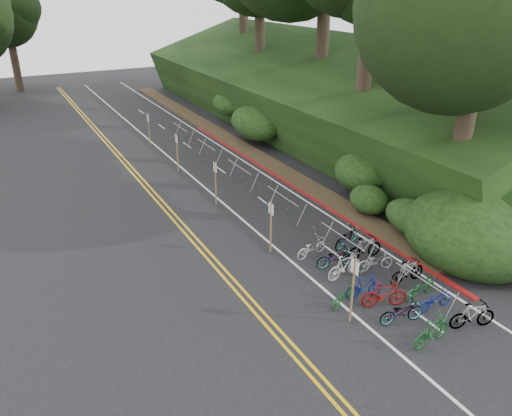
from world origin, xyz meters
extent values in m
plane|color=black|center=(0.00, 0.00, 0.00)|extent=(120.00, 120.00, 0.00)
cube|color=gold|center=(-2.15, 10.00, 0.00)|extent=(0.12, 80.00, 0.01)
cube|color=gold|center=(-1.85, 10.00, 0.00)|extent=(0.12, 80.00, 0.01)
cube|color=silver|center=(1.00, 10.00, 0.00)|extent=(0.12, 80.00, 0.01)
cube|color=silver|center=(5.20, 10.00, 0.00)|extent=(0.12, 80.00, 0.01)
cube|color=silver|center=(3.10, -2.00, 0.00)|extent=(0.10, 1.60, 0.01)
cube|color=silver|center=(3.10, 4.00, 0.00)|extent=(0.10, 1.60, 0.01)
cube|color=silver|center=(3.10, 10.00, 0.00)|extent=(0.10, 1.60, 0.01)
cube|color=silver|center=(3.10, 16.00, 0.00)|extent=(0.10, 1.60, 0.01)
cube|color=silver|center=(3.10, 22.00, 0.00)|extent=(0.10, 1.60, 0.01)
cube|color=silver|center=(3.10, 28.00, 0.00)|extent=(0.10, 1.60, 0.01)
cube|color=silver|center=(3.10, 34.00, 0.00)|extent=(0.10, 1.60, 0.01)
cube|color=maroon|center=(5.70, 12.00, 0.05)|extent=(0.25, 28.00, 0.10)
cube|color=black|center=(13.50, 22.00, 2.80)|extent=(12.32, 44.00, 9.11)
cube|color=#382819|center=(6.40, 22.00, 0.08)|extent=(1.40, 44.00, 0.16)
ellipsoid|color=#284C19|center=(7.20, 3.00, 1.04)|extent=(2.00, 2.80, 1.60)
ellipsoid|color=#284C19|center=(8.00, 8.00, 1.55)|extent=(2.60, 3.64, 2.08)
ellipsoid|color=#284C19|center=(9.20, 14.00, 1.99)|extent=(2.20, 3.08, 1.76)
ellipsoid|color=#284C19|center=(7.80, 20.00, 1.56)|extent=(3.00, 4.20, 2.40)
ellipsoid|color=#284C19|center=(8.50, 26.00, 1.73)|extent=(2.40, 3.36, 1.92)
ellipsoid|color=#284C19|center=(9.80, 30.00, 2.41)|extent=(2.80, 3.92, 2.24)
ellipsoid|color=#284C19|center=(7.00, 6.00, 0.90)|extent=(1.80, 2.52, 1.44)
ellipsoid|color=#284C19|center=(10.00, 18.00, 2.60)|extent=(3.20, 4.48, 2.56)
ellipsoid|color=black|center=(8.00, 0.50, 1.21)|extent=(5.28, 6.16, 3.52)
cylinder|color=#2D2319|center=(9.50, 3.00, 4.47)|extent=(0.85, 0.85, 6.53)
ellipsoid|color=black|center=(9.50, 3.00, 10.41)|extent=(8.93, 8.93, 8.49)
cylinder|color=#2D2319|center=(12.00, 6.00, 6.82)|extent=(0.93, 0.93, 8.04)
cylinder|color=#2D2319|center=(11.00, 12.00, 6.27)|extent=(0.90, 0.90, 7.54)
cylinder|color=#2D2319|center=(13.50, 20.00, 7.47)|extent=(0.96, 0.96, 8.54)
cylinder|color=#2D2319|center=(12.50, 28.00, 6.32)|extent=(0.88, 0.88, 7.03)
cylinder|color=#2D2319|center=(15.00, 36.00, 7.52)|extent=(0.93, 0.93, 8.04)
cylinder|color=#2D2319|center=(-6.00, 50.00, 3.01)|extent=(0.82, 0.82, 6.03)
ellipsoid|color=black|center=(-6.00, 50.00, 8.37)|extent=(7.82, 7.82, 7.42)
cylinder|color=gray|center=(3.49, -1.14, 1.15)|extent=(0.05, 2.66, 0.05)
cylinder|color=gray|center=(3.21, -2.37, 0.58)|extent=(0.58, 0.04, 1.14)
cylinder|color=gray|center=(3.77, -2.37, 0.58)|extent=(0.58, 0.04, 1.14)
cylinder|color=gray|center=(3.21, 0.09, 0.58)|extent=(0.58, 0.04, 1.14)
cylinder|color=gray|center=(3.77, 0.09, 0.58)|extent=(0.58, 0.04, 1.14)
cylinder|color=gray|center=(3.00, 3.00, 1.15)|extent=(0.05, 3.00, 0.05)
cylinder|color=gray|center=(2.72, 1.60, 0.57)|extent=(0.58, 0.04, 1.13)
cylinder|color=gray|center=(3.28, 1.60, 0.57)|extent=(0.58, 0.04, 1.13)
cylinder|color=gray|center=(2.72, 4.40, 0.57)|extent=(0.58, 0.04, 1.13)
cylinder|color=gray|center=(3.28, 4.40, 0.57)|extent=(0.58, 0.04, 1.13)
cylinder|color=gray|center=(3.00, 8.00, 1.15)|extent=(0.05, 3.00, 0.05)
cylinder|color=gray|center=(2.72, 6.60, 0.57)|extent=(0.58, 0.04, 1.13)
cylinder|color=gray|center=(3.28, 6.60, 0.57)|extent=(0.58, 0.04, 1.13)
cylinder|color=gray|center=(2.72, 9.40, 0.57)|extent=(0.58, 0.04, 1.13)
cylinder|color=gray|center=(3.28, 9.40, 0.57)|extent=(0.58, 0.04, 1.13)
cylinder|color=gray|center=(3.00, 13.00, 1.15)|extent=(0.05, 3.00, 0.05)
cylinder|color=gray|center=(2.72, 11.60, 0.57)|extent=(0.58, 0.04, 1.13)
cylinder|color=gray|center=(3.28, 11.60, 0.57)|extent=(0.58, 0.04, 1.13)
cylinder|color=gray|center=(2.72, 14.40, 0.57)|extent=(0.58, 0.04, 1.13)
cylinder|color=gray|center=(3.28, 14.40, 0.57)|extent=(0.58, 0.04, 1.13)
cylinder|color=gray|center=(3.00, 18.00, 1.15)|extent=(0.05, 3.00, 0.05)
cylinder|color=gray|center=(2.72, 16.60, 0.57)|extent=(0.58, 0.04, 1.13)
cylinder|color=gray|center=(3.28, 16.60, 0.57)|extent=(0.58, 0.04, 1.13)
cylinder|color=gray|center=(2.72, 19.40, 0.57)|extent=(0.58, 0.04, 1.13)
cylinder|color=gray|center=(3.28, 19.40, 0.57)|extent=(0.58, 0.04, 1.13)
cylinder|color=gray|center=(3.00, 23.00, 1.15)|extent=(0.05, 3.00, 0.05)
cylinder|color=gray|center=(2.72, 21.60, 0.57)|extent=(0.58, 0.04, 1.13)
cylinder|color=gray|center=(3.28, 21.60, 0.57)|extent=(0.58, 0.04, 1.13)
cylinder|color=gray|center=(2.72, 24.40, 0.57)|extent=(0.58, 0.04, 1.13)
cylinder|color=gray|center=(3.28, 24.40, 0.57)|extent=(0.58, 0.04, 1.13)
cylinder|color=brown|center=(0.65, -0.69, 1.30)|extent=(0.08, 0.08, 2.59)
cube|color=silver|center=(0.65, -0.69, 2.24)|extent=(0.02, 0.40, 0.50)
cylinder|color=brown|center=(0.60, 5.00, 1.25)|extent=(0.08, 0.08, 2.50)
cube|color=silver|center=(0.60, 5.00, 2.15)|extent=(0.02, 0.40, 0.50)
cylinder|color=brown|center=(0.60, 11.00, 1.25)|extent=(0.08, 0.08, 2.50)
cube|color=silver|center=(0.60, 11.00, 2.15)|extent=(0.02, 0.40, 0.50)
cylinder|color=brown|center=(0.60, 17.00, 1.25)|extent=(0.08, 0.08, 2.50)
cube|color=silver|center=(0.60, 17.00, 2.15)|extent=(0.02, 0.40, 0.50)
cylinder|color=brown|center=(0.60, 23.00, 1.25)|extent=(0.08, 0.08, 2.50)
cube|color=silver|center=(0.60, 23.00, 2.15)|extent=(0.02, 0.40, 0.50)
imported|color=#144C1E|center=(1.06, 0.23, 0.40)|extent=(0.96, 1.63, 0.81)
imported|color=#144C1E|center=(2.25, -2.96, 0.53)|extent=(0.70, 1.81, 1.06)
imported|color=slate|center=(4.16, -2.99, 0.52)|extent=(0.98, 1.80, 1.04)
imported|color=slate|center=(2.19, -1.60, 0.45)|extent=(0.90, 1.79, 0.90)
imported|color=navy|center=(3.85, -1.59, 0.41)|extent=(0.59, 1.59, 0.83)
imported|color=maroon|center=(2.28, -0.58, 0.53)|extent=(1.09, 1.83, 1.06)
imported|color=#144C1E|center=(3.93, -0.76, 0.43)|extent=(0.79, 1.71, 0.86)
imported|color=navy|center=(2.03, 0.26, 0.47)|extent=(0.76, 1.62, 0.94)
imported|color=slate|center=(4.24, 0.26, 0.51)|extent=(0.49, 1.70, 1.02)
imported|color=beige|center=(2.24, 1.75, 0.53)|extent=(0.66, 1.80, 1.06)
imported|color=#9E9EA3|center=(3.74, 1.60, 0.43)|extent=(0.88, 1.72, 0.86)
imported|color=slate|center=(2.41, 2.61, 0.46)|extent=(0.89, 1.83, 0.92)
imported|color=slate|center=(3.94, 2.57, 0.54)|extent=(0.56, 1.80, 1.07)
imported|color=#9E9EA3|center=(2.02, 3.85, 0.44)|extent=(0.87, 1.76, 0.88)
imported|color=slate|center=(3.95, 3.87, 0.46)|extent=(1.15, 1.85, 0.92)
camera|label=1|loc=(-9.23, -12.02, 11.11)|focal=35.00mm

